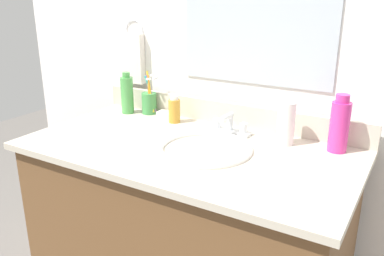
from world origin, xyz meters
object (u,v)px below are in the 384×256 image
at_px(bottle_lotion_white, 286,122).
at_px(faucet, 229,126).
at_px(bottle_toner_green, 127,94).
at_px(soap_bar, 165,114).
at_px(bottle_soap_pink, 339,125).
at_px(hand_towel, 133,58).
at_px(cup_green, 149,102).
at_px(bottle_oil_amber, 174,110).

bearing_deg(bottle_lotion_white, faucet, -179.68).
distance_m(bottle_toner_green, soap_bar, 0.19).
height_order(bottle_soap_pink, soap_bar, bottle_soap_pink).
xyz_separation_m(hand_towel, bottle_toner_green, (0.04, -0.10, -0.14)).
height_order(bottle_soap_pink, cup_green, bottle_soap_pink).
bearing_deg(bottle_soap_pink, cup_green, 177.68).
height_order(bottle_toner_green, cup_green, cup_green).
relative_size(hand_towel, bottle_toner_green, 1.23).
bearing_deg(cup_green, soap_bar, -6.17).
relative_size(bottle_lotion_white, bottle_soap_pink, 0.91).
distance_m(hand_towel, cup_green, 0.22).
xyz_separation_m(hand_towel, bottle_lotion_white, (0.76, -0.12, -0.14)).
bearing_deg(bottle_soap_pink, faucet, -176.04).
relative_size(faucet, bottle_lotion_white, 0.90).
xyz_separation_m(bottle_toner_green, soap_bar, (0.18, 0.03, -0.07)).
bearing_deg(bottle_lotion_white, cup_green, 174.73).
xyz_separation_m(hand_towel, bottle_oil_amber, (0.29, -0.11, -0.17)).
height_order(hand_towel, faucet, hand_towel).
height_order(bottle_oil_amber, soap_bar, bottle_oil_amber).
relative_size(bottle_soap_pink, soap_bar, 3.05).
bearing_deg(bottle_oil_amber, cup_green, 163.24).
bearing_deg(cup_green, hand_towel, 154.26).
bearing_deg(bottle_lotion_white, bottle_soap_pink, 8.45).
height_order(hand_towel, cup_green, hand_towel).
height_order(bottle_oil_amber, cup_green, cup_green).
relative_size(bottle_toner_green, bottle_soap_pink, 0.92).
bearing_deg(bottle_lotion_white, bottle_toner_green, 178.61).
xyz_separation_m(faucet, bottle_oil_amber, (-0.25, 0.01, 0.02)).
bearing_deg(hand_towel, bottle_toner_green, -67.69).
height_order(bottle_oil_amber, bottle_soap_pink, bottle_soap_pink).
height_order(faucet, bottle_oil_amber, bottle_oil_amber).
relative_size(bottle_lotion_white, bottle_oil_amber, 1.61).
bearing_deg(bottle_toner_green, faucet, -2.12).
bearing_deg(soap_bar, bottle_toner_green, -170.14).
bearing_deg(bottle_oil_amber, soap_bar, 151.59).
relative_size(bottle_lotion_white, cup_green, 0.95).
bearing_deg(bottle_toner_green, bottle_lotion_white, -1.39).
bearing_deg(hand_towel, bottle_oil_amber, -20.93).
bearing_deg(soap_bar, hand_towel, 161.69).
distance_m(hand_towel, soap_bar, 0.31).
bearing_deg(faucet, bottle_toner_green, 177.88).
bearing_deg(hand_towel, soap_bar, -18.31).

